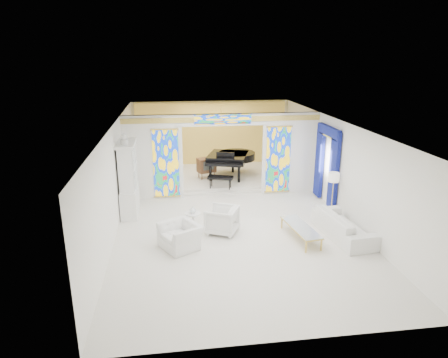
{
  "coord_description": "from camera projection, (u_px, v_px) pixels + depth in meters",
  "views": [
    {
      "loc": [
        -1.82,
        -11.83,
        4.99
      ],
      "look_at": [
        -0.19,
        0.2,
        1.18
      ],
      "focal_mm": 32.0,
      "sensor_mm": 36.0,
      "label": 1
    }
  ],
  "objects": [
    {
      "name": "floor",
      "position": [
        231.0,
        215.0,
        12.91
      ],
      "size": [
        12.0,
        12.0,
        0.0
      ],
      "primitive_type": "plane",
      "color": "silver",
      "rests_on": "ground"
    },
    {
      "name": "coffee_table",
      "position": [
        301.0,
        227.0,
        11.16
      ],
      "size": [
        0.75,
        1.78,
        0.39
      ],
      "rotation": [
        0.0,
        0.0,
        0.13
      ],
      "color": "silver",
      "rests_on": "floor"
    },
    {
      "name": "stained_glass_right",
      "position": [
        278.0,
        160.0,
        14.57
      ],
      "size": [
        0.9,
        0.04,
        2.4
      ],
      "primitive_type": "cube",
      "color": "gold",
      "rests_on": "partition_wall"
    },
    {
      "name": "china_cabinet",
      "position": [
        129.0,
        179.0,
        12.71
      ],
      "size": [
        0.56,
        1.46,
        2.72
      ],
      "color": "white",
      "rests_on": "floor"
    },
    {
      "name": "floor_lamp",
      "position": [
        334.0,
        179.0,
        12.53
      ],
      "size": [
        0.4,
        0.4,
        1.44
      ],
      "rotation": [
        0.0,
        0.0,
        -0.16
      ],
      "color": "gold",
      "rests_on": "floor"
    },
    {
      "name": "wall_right",
      "position": [
        338.0,
        167.0,
        12.91
      ],
      "size": [
        0.02,
        12.0,
        3.0
      ],
      "primitive_type": "cube",
      "color": "white",
      "rests_on": "floor"
    },
    {
      "name": "armchair_left",
      "position": [
        180.0,
        236.0,
        10.68
      ],
      "size": [
        1.3,
        1.35,
        0.67
      ],
      "primitive_type": "imported",
      "rotation": [
        0.0,
        0.0,
        -1.05
      ],
      "color": "white",
      "rests_on": "floor"
    },
    {
      "name": "sofa",
      "position": [
        343.0,
        225.0,
        11.34
      ],
      "size": [
        1.14,
        2.41,
        0.68
      ],
      "primitive_type": "imported",
      "rotation": [
        0.0,
        0.0,
        1.67
      ],
      "color": "white",
      "rests_on": "floor"
    },
    {
      "name": "side_table",
      "position": [
        193.0,
        219.0,
        11.66
      ],
      "size": [
        0.54,
        0.54,
        0.57
      ],
      "rotation": [
        0.0,
        0.0,
        -0.2
      ],
      "color": "white",
      "rests_on": "floor"
    },
    {
      "name": "grand_piano",
      "position": [
        232.0,
        157.0,
        16.27
      ],
      "size": [
        2.37,
        2.99,
        1.15
      ],
      "rotation": [
        0.0,
        0.0,
        -0.32
      ],
      "color": "black",
      "rests_on": "alcove_platform"
    },
    {
      "name": "wall_back",
      "position": [
        211.0,
        134.0,
        18.13
      ],
      "size": [
        7.0,
        0.02,
        3.0
      ],
      "primitive_type": "cube",
      "color": "white",
      "rests_on": "floor"
    },
    {
      "name": "tv_console",
      "position": [
        206.0,
        165.0,
        16.08
      ],
      "size": [
        0.81,
        0.66,
        0.81
      ],
      "rotation": [
        0.0,
        0.0,
        0.3
      ],
      "color": "#53351E",
      "rests_on": "alcove_platform"
    },
    {
      "name": "wall_front",
      "position": [
        284.0,
        268.0,
        6.79
      ],
      "size": [
        7.0,
        0.02,
        3.0
      ],
      "primitive_type": "cube",
      "color": "white",
      "rests_on": "floor"
    },
    {
      "name": "stained_glass_left",
      "position": [
        166.0,
        164.0,
        14.05
      ],
      "size": [
        0.9,
        0.04,
        2.4
      ],
      "primitive_type": "cube",
      "color": "gold",
      "rests_on": "partition_wall"
    },
    {
      "name": "blue_drapes",
      "position": [
        327.0,
        159.0,
        13.53
      ],
      "size": [
        0.14,
        1.85,
        2.65
      ],
      "color": "navy",
      "rests_on": "wall_right"
    },
    {
      "name": "alcove_platform",
      "position": [
        216.0,
        176.0,
        16.76
      ],
      "size": [
        6.8,
        3.8,
        0.18
      ],
      "primitive_type": "cube",
      "color": "silver",
      "rests_on": "floor"
    },
    {
      "name": "chandelier",
      "position": [
        221.0,
        118.0,
        15.95
      ],
      "size": [
        0.48,
        0.48,
        0.3
      ],
      "primitive_type": "cylinder",
      "color": "gold",
      "rests_on": "ceiling"
    },
    {
      "name": "ceiling",
      "position": [
        231.0,
        123.0,
        12.01
      ],
      "size": [
        7.0,
        12.0,
        0.02
      ],
      "primitive_type": "cube",
      "color": "white",
      "rests_on": "wall_back"
    },
    {
      "name": "stained_glass_transom",
      "position": [
        223.0,
        119.0,
        13.85
      ],
      "size": [
        2.0,
        0.04,
        0.34
      ],
      "primitive_type": "cube",
      "color": "gold",
      "rests_on": "partition_wall"
    },
    {
      "name": "vase",
      "position": [
        193.0,
        210.0,
        11.57
      ],
      "size": [
        0.21,
        0.21,
        0.19
      ],
      "primitive_type": "imported",
      "rotation": [
        0.0,
        0.0,
        0.17
      ],
      "color": "silver",
      "rests_on": "side_table"
    },
    {
      "name": "partition_wall",
      "position": [
        223.0,
        151.0,
        14.3
      ],
      "size": [
        7.0,
        0.22,
        3.0
      ],
      "color": "white",
      "rests_on": "floor"
    },
    {
      "name": "armchair_right",
      "position": [
        222.0,
        220.0,
        11.56
      ],
      "size": [
        1.14,
        1.13,
        0.79
      ],
      "primitive_type": "imported",
      "rotation": [
        0.0,
        0.0,
        -2.0
      ],
      "color": "white",
      "rests_on": "floor"
    },
    {
      "name": "wall_left",
      "position": [
        116.0,
        175.0,
        12.01
      ],
      "size": [
        0.02,
        12.0,
        3.0
      ],
      "primitive_type": "cube",
      "color": "white",
      "rests_on": "floor"
    },
    {
      "name": "gold_curtain_back",
      "position": [
        211.0,
        135.0,
        18.02
      ],
      "size": [
        6.7,
        0.1,
        2.9
      ],
      "primitive_type": "cube",
      "color": "#E7C850",
      "rests_on": "wall_back"
    }
  ]
}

